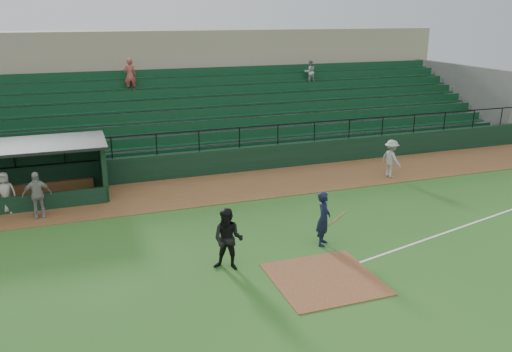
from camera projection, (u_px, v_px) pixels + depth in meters
name	position (u px, v px, depth m)	size (l,w,h in m)	color
ground	(310.00, 264.00, 16.15)	(90.00, 90.00, 0.00)	#295B1D
warning_track	(234.00, 187.00, 23.33)	(40.00, 4.00, 0.03)	brown
home_plate_dirt	(324.00, 279.00, 15.24)	(3.00, 3.00, 0.03)	brown
foul_line	(487.00, 218.00, 19.78)	(18.00, 0.09, 0.01)	white
stadium_structure	(190.00, 106.00, 30.25)	(38.00, 13.08, 6.40)	black
batter_at_plate	(324.00, 219.00, 17.28)	(1.17, 0.81, 1.86)	black
umpire	(228.00, 240.00, 15.58)	(0.94, 0.74, 1.94)	black
runner	(391.00, 159.00, 24.43)	(1.15, 0.66, 1.78)	#A5A09A
dugout_player_a	(37.00, 195.00, 19.57)	(1.05, 0.44, 1.79)	gray
dugout_player_b	(5.00, 192.00, 20.05)	(0.80, 0.52, 1.64)	#A29E98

